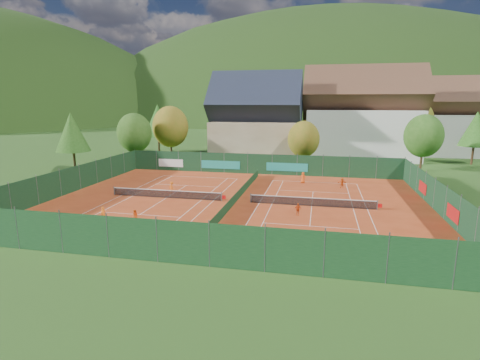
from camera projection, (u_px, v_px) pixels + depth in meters
name	position (u px, v px, depth m)	size (l,w,h in m)	color
ground	(236.00, 202.00, 40.19)	(600.00, 600.00, 0.00)	#244B17
clay_pad	(236.00, 202.00, 40.19)	(40.00, 32.00, 0.01)	#A63918
court_markings_left	(166.00, 198.00, 41.82)	(11.03, 23.83, 0.00)	white
court_markings_right	(312.00, 206.00, 38.55)	(11.03, 23.83, 0.00)	white
tennis_net_left	(168.00, 194.00, 41.69)	(13.30, 0.10, 1.02)	#59595B
tennis_net_right	(313.00, 202.00, 38.41)	(13.30, 0.10, 1.02)	#59595B
court_divider	(236.00, 197.00, 40.08)	(0.03, 28.80, 1.00)	#13351A
fence_north	(257.00, 164.00, 55.28)	(40.00, 0.10, 3.00)	#13341C
fence_south	(183.00, 243.00, 24.57)	(40.00, 0.04, 3.00)	#14391B
fence_west	(70.00, 180.00, 43.97)	(0.04, 32.00, 3.00)	#12341A
fence_east	(439.00, 198.00, 35.83)	(0.09, 32.00, 3.00)	#12341C
chalet	(256.00, 123.00, 68.13)	(16.20, 12.00, 16.00)	tan
hotel_block_a	(362.00, 119.00, 69.82)	(21.60, 11.00, 17.25)	silver
hotel_block_b	(430.00, 121.00, 74.76)	(17.28, 10.00, 15.50)	silver
tree_west_front	(134.00, 133.00, 62.71)	(5.72, 5.72, 8.69)	#4B2C1A
tree_west_mid	(170.00, 127.00, 67.49)	(6.44, 6.44, 9.78)	#473019
tree_west_back	(158.00, 120.00, 76.23)	(5.60, 5.60, 10.00)	#422917
tree_center	(304.00, 139.00, 59.02)	(5.01, 5.01, 7.60)	#4D301B
tree_east_front	(424.00, 136.00, 57.11)	(5.72, 5.72, 8.69)	#4A321A
tree_east_mid	(476.00, 129.00, 62.58)	(5.04, 5.04, 9.00)	#4D301B
tree_west_side	(72.00, 132.00, 56.14)	(5.04, 5.04, 9.00)	#4C341B
tree_east_back	(414.00, 122.00, 71.73)	(7.15, 7.15, 10.86)	#483019
mountain_backdrop	(347.00, 173.00, 265.90)	(820.00, 530.00, 242.00)	black
ball_hopper	(372.00, 244.00, 26.98)	(0.34, 0.34, 0.80)	slate
loose_ball_0	(116.00, 221.00, 33.76)	(0.07, 0.07, 0.07)	#CCD833
loose_ball_1	(291.00, 242.00, 28.67)	(0.07, 0.07, 0.07)	#CCD833
loose_ball_2	(245.00, 191.00, 44.99)	(0.07, 0.07, 0.07)	#CCD833
loose_ball_3	(220.00, 183.00, 49.57)	(0.07, 0.07, 0.07)	#CCD833
player_left_near	(103.00, 214.00, 33.61)	(0.49, 0.32, 1.35)	orange
player_left_mid	(135.00, 216.00, 33.20)	(0.58, 0.46, 1.20)	#F05B15
player_left_far	(172.00, 187.00, 44.07)	(0.87, 0.50, 1.34)	orange
player_right_near	(298.00, 209.00, 35.36)	(0.70, 0.29, 1.20)	#D94713
player_right_far_a	(303.00, 178.00, 49.27)	(0.73, 0.47, 1.49)	#E75014
player_right_far_b	(342.00, 183.00, 46.56)	(1.18, 0.38, 1.27)	#E05313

